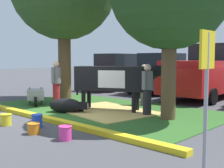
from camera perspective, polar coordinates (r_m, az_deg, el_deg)
ground_plane at (r=8.97m, az=-10.00°, el=-6.35°), size 80.00×80.00×0.00m
grass_island at (r=10.19m, az=-1.73°, el=-4.86°), size 8.02×4.56×0.02m
curb_yellow at (r=8.66m, az=-13.23°, el=-6.41°), size 9.22×0.24×0.12m
hay_bedding at (r=9.71m, az=-1.22°, el=-5.26°), size 3.51×2.84×0.04m
cow_holstein at (r=9.68m, az=0.26°, el=1.00°), size 2.95×1.74×1.53m
calf_lying at (r=9.56m, az=-8.80°, el=-4.18°), size 1.28×0.97×0.48m
person_handler at (r=10.87m, az=-10.78°, el=0.37°), size 0.34×0.48×1.66m
person_visitor_near at (r=10.90m, az=6.25°, el=0.04°), size 0.52×0.34×1.54m
person_visitor_far at (r=8.99m, az=6.86°, el=-0.82°), size 0.34×0.51×1.59m
wheelbarrow at (r=11.44m, az=-14.63°, el=-2.04°), size 1.50×1.19×0.63m
parking_sign at (r=4.54m, az=17.90°, el=1.86°), size 0.06×0.44×2.16m
bucket_yellow at (r=8.23m, az=-19.91°, el=-6.47°), size 0.31×0.31×0.30m
bucket_blue at (r=7.79m, az=-14.35°, el=-6.86°), size 0.30×0.30×0.33m
bucket_orange at (r=7.14m, az=-14.97°, el=-8.28°), size 0.31×0.31×0.26m
bucket_pink at (r=6.47m, az=-9.07°, el=-9.31°), size 0.30×0.30×0.31m
sedan_red at (r=16.80m, az=0.98°, el=2.36°), size 2.16×4.47×2.02m
hatchback_white at (r=15.30m, az=9.66°, el=2.03°), size 2.16×4.47×2.02m
pickup_truck_maroon at (r=13.73m, az=18.00°, el=2.07°), size 2.38×5.48×2.42m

